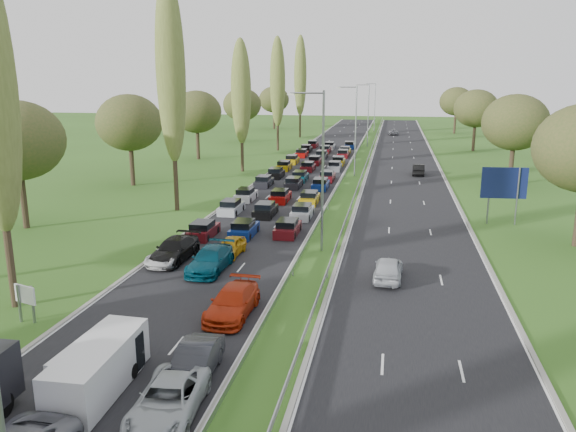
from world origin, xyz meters
The scene contains 23 objects.
ground centered at (4.50, 80.00, 0.00)m, with size 260.00×260.00×0.00m, color #2F541A.
near_carriageway centered at (-2.25, 82.50, 0.00)m, with size 10.50×215.00×0.04m, color black.
far_carriageway centered at (11.25, 82.50, 0.00)m, with size 10.50×215.00×0.04m, color black.
central_reservation centered at (4.50, 82.50, 0.55)m, with size 2.36×215.00×0.32m.
lamp_columns centered at (4.50, 78.00, 6.00)m, with size 0.18×140.18×12.00m.
poplar_row centered at (-11.50, 68.17, 12.39)m, with size 2.80×127.80×22.44m.
woodland_left centered at (-22.00, 62.63, 7.68)m, with size 8.00×166.00×11.10m.
woodland_right centered at (24.00, 66.67, 7.68)m, with size 8.00×153.00×11.10m.
traffic_queue_fill centered at (-2.26, 77.58, 0.44)m, with size 9.06×68.77×0.80m.
near_car_2 centered at (-5.77, 38.09, 0.67)m, with size 2.16×4.69×1.30m, color silver.
near_car_3 centered at (-5.64, 38.68, 0.82)m, with size 2.24×5.50×1.60m, color black.
near_car_7 centered at (-2.37, 36.99, 0.80)m, with size 2.20×5.41×1.57m, color #053B4C.
near_car_8 centered at (-2.02, 40.55, 0.70)m, with size 1.60×3.97×1.35m, color #BC870C.
near_car_9 centered at (1.46, 23.30, 0.76)m, with size 1.57×4.50×1.48m, color black.
near_car_10 centered at (1.45, 20.29, 0.73)m, with size 2.35×5.10×1.42m, color #9DA3A6.
near_car_11 centered at (1.21, 30.05, 0.79)m, with size 2.16×5.31×1.54m, color #AE260A.
far_car_0 centered at (9.58, 37.47, 0.78)m, with size 1.79×4.46×1.52m, color #B3B8BE.
far_car_1 centered at (13.07, 80.49, 0.76)m, with size 1.57×4.50×1.48m, color black.
far_car_2 centered at (9.37, 138.76, 0.67)m, with size 2.16×4.69×1.30m, color slate.
white_van_front centered at (-2.27, 22.36, 1.03)m, with size 1.97×5.01×2.02m.
white_van_rear centered at (-2.07, 21.36, 1.06)m, with size 2.02×5.15×2.07m.
info_sign centered at (-9.40, 27.14, 1.37)m, with size 1.46×0.55×2.10m.
direction_sign centered at (19.40, 54.03, 3.57)m, with size 4.00×0.42×5.20m.
Camera 1 is at (9.56, 2.19, 12.71)m, focal length 35.00 mm.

